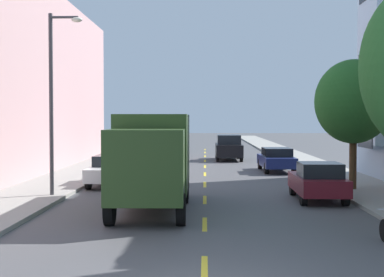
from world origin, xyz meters
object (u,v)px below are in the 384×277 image
Objects in this scene: street_tree_second at (354,102)px; parked_wagon_red at (143,152)px; parked_sedan_sky at (164,140)px; parked_hatchback_burgundy at (318,181)px; delivery_box_truck at (154,155)px; parked_hatchback_orange at (156,147)px; street_lamp at (55,91)px; parked_sedan_navy at (276,159)px; parked_sedan_white at (112,170)px; parked_wagon_teal at (160,142)px; moving_black_sedan at (229,147)px.

parked_wagon_red is (-10.78, 15.25, -3.09)m from street_tree_second.
parked_hatchback_burgundy is (8.87, -39.69, 0.01)m from parked_sedan_sky.
delivery_box_truck reaches higher than parked_hatchback_orange.
parked_sedan_sky is at bearing 90.28° from parked_wagon_red.
parked_sedan_sky is (1.47, 39.30, -3.53)m from street_lamp.
parked_wagon_red is at bearing 144.79° from parked_sedan_navy.
parked_sedan_white is at bearing -90.55° from parked_hatchback_orange.
street_tree_second reaches higher than parked_wagon_red.
delivery_box_truck is (-8.20, -4.66, -2.01)m from street_tree_second.
parked_wagon_teal is at bearing 89.98° from parked_sedan_white.
parked_wagon_teal is (-8.78, 33.15, 0.05)m from parked_hatchback_burgundy.
parked_hatchback_orange is 0.86× the size of parked_wagon_red.
parked_sedan_navy is at bearing -72.61° from parked_sedan_sky.
street_lamp is at bearing -110.81° from moving_black_sedan.
parked_sedan_navy is at bearing -74.74° from moving_black_sedan.
parked_sedan_navy is at bearing -35.21° from parked_wagon_red.
parked_sedan_navy is 1.00× the size of parked_sedan_white.
street_tree_second is 38.81m from parked_sedan_sky.
parked_sedan_sky and parked_sedan_white have the same top height.
parked_sedan_sky is at bearing 87.86° from street_lamp.
parked_sedan_navy is (10.23, 11.33, -3.53)m from street_lamp.
moving_black_sedan is (6.21, 16.07, 0.24)m from parked_sedan_white.
parked_hatchback_burgundy is 0.85× the size of parked_wagon_red.
moving_black_sedan is (6.01, -5.20, 0.23)m from parked_hatchback_orange.
street_tree_second is at bearing -73.65° from parked_sedan_sky.
moving_black_sedan is (6.18, 2.96, 0.18)m from parked_wagon_red.
parked_wagon_red is (-0.18, -8.17, 0.05)m from parked_hatchback_orange.
delivery_box_truck is at bearing -85.79° from parked_wagon_teal.
parked_hatchback_orange is (1.75, 25.60, -3.52)m from street_lamp.
parked_sedan_sky is 34.97m from parked_sedan_white.
parked_sedan_white is at bearing -90.12° from parked_wagon_red.
street_tree_second reaches higher than moving_black_sedan.
parked_sedan_navy is 9.40m from moving_black_sedan.
parked_wagon_red is at bearing -89.72° from parked_sedan_sky.
parked_hatchback_orange is 13.70m from parked_sedan_sky.
parked_hatchback_burgundy is at bearing -128.05° from street_tree_second.
parked_sedan_sky is at bearing 107.39° from parked_sedan_navy.
street_tree_second reaches higher than parked_hatchback_burgundy.
street_tree_second is 1.39× the size of parked_hatchback_orange.
street_tree_second is 32.58m from parked_wagon_teal.
street_tree_second is 9.65m from delivery_box_truck.
street_lamp reaches higher than parked_wagon_red.
parked_sedan_white is at bearing -111.12° from moving_black_sedan.
parked_hatchback_burgundy reaches higher than parked_sedan_white.
parked_hatchback_orange is at bearing 139.09° from moving_black_sedan.
street_lamp is at bearing 149.18° from delivery_box_truck.
street_lamp is 1.59× the size of parked_sedan_sky.
parked_wagon_teal is (-0.19, 7.16, 0.05)m from parked_hatchback_orange.
delivery_box_truck reaches higher than parked_sedan_navy.
street_tree_second is 18.93m from parked_wagon_red.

